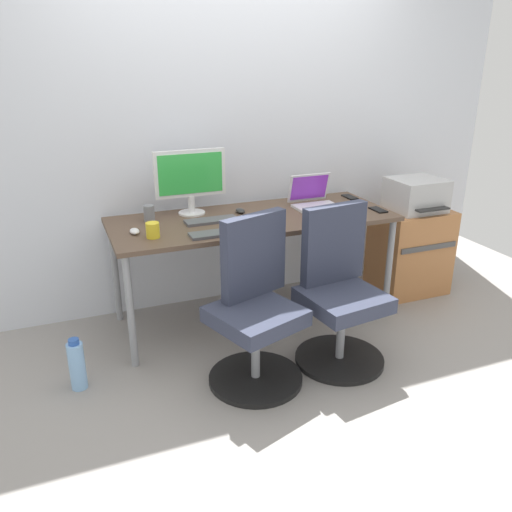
% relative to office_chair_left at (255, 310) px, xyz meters
% --- Properties ---
extents(ground_plane, '(5.28, 5.28, 0.00)m').
position_rel_office_chair_left_xyz_m(ground_plane, '(0.26, 0.67, -0.42)').
color(ground_plane, gray).
extents(back_wall, '(4.40, 0.04, 2.60)m').
position_rel_office_chair_left_xyz_m(back_wall, '(0.26, 1.12, 0.88)').
color(back_wall, silver).
rests_on(back_wall, ground).
extents(desk, '(1.88, 0.74, 0.74)m').
position_rel_office_chair_left_xyz_m(desk, '(0.26, 0.67, 0.26)').
color(desk, brown).
rests_on(desk, ground).
extents(office_chair_left, '(0.56, 0.56, 0.94)m').
position_rel_office_chair_left_xyz_m(office_chair_left, '(0.00, 0.00, 0.00)').
color(office_chair_left, black).
rests_on(office_chair_left, ground).
extents(office_chair_right, '(0.54, 0.54, 0.94)m').
position_rel_office_chair_left_xyz_m(office_chair_right, '(0.54, 0.00, 0.00)').
color(office_chair_right, black).
rests_on(office_chair_right, ground).
extents(side_cabinet, '(0.54, 0.42, 0.66)m').
position_rel_office_chair_left_xyz_m(side_cabinet, '(1.56, 0.66, -0.09)').
color(side_cabinet, '#B77542').
rests_on(side_cabinet, ground).
extents(printer, '(0.38, 0.40, 0.24)m').
position_rel_office_chair_left_xyz_m(printer, '(1.56, 0.66, 0.35)').
color(printer, '#B7B7B7').
rests_on(printer, side_cabinet).
extents(water_bottle_on_floor, '(0.09, 0.09, 0.31)m').
position_rel_office_chair_left_xyz_m(water_bottle_on_floor, '(-0.97, 0.24, -0.28)').
color(water_bottle_on_floor, '#8CBFF2').
rests_on(water_bottle_on_floor, ground).
extents(desktop_monitor, '(0.48, 0.18, 0.43)m').
position_rel_office_chair_left_xyz_m(desktop_monitor, '(-0.10, 0.90, 0.57)').
color(desktop_monitor, silver).
rests_on(desktop_monitor, desk).
extents(open_laptop, '(0.31, 0.28, 0.22)m').
position_rel_office_chair_left_xyz_m(open_laptop, '(0.75, 0.76, 0.38)').
color(open_laptop, silver).
rests_on(open_laptop, desk).
extents(keyboard_by_monitor, '(0.34, 0.12, 0.02)m').
position_rel_office_chair_left_xyz_m(keyboard_by_monitor, '(-0.08, 0.41, 0.33)').
color(keyboard_by_monitor, '#515156').
rests_on(keyboard_by_monitor, desk).
extents(keyboard_by_laptop, '(0.34, 0.12, 0.02)m').
position_rel_office_chair_left_xyz_m(keyboard_by_laptop, '(-0.04, 0.67, 0.33)').
color(keyboard_by_laptop, '#515156').
rests_on(keyboard_by_laptop, desk).
extents(mouse_by_monitor, '(0.06, 0.10, 0.03)m').
position_rel_office_chair_left_xyz_m(mouse_by_monitor, '(-0.54, 0.62, 0.34)').
color(mouse_by_monitor, silver).
rests_on(mouse_by_monitor, desk).
extents(mouse_by_laptop, '(0.06, 0.10, 0.03)m').
position_rel_office_chair_left_xyz_m(mouse_by_laptop, '(0.21, 0.80, 0.34)').
color(mouse_by_laptop, '#2D2D2D').
rests_on(mouse_by_laptop, desk).
extents(coffee_mug, '(0.08, 0.08, 0.09)m').
position_rel_office_chair_left_xyz_m(coffee_mug, '(-0.45, 0.50, 0.37)').
color(coffee_mug, yellow).
rests_on(coffee_mug, desk).
extents(pen_cup, '(0.07, 0.07, 0.10)m').
position_rel_office_chair_left_xyz_m(pen_cup, '(-0.40, 0.84, 0.37)').
color(pen_cup, slate).
rests_on(pen_cup, desk).
extents(phone_near_laptop, '(0.07, 0.14, 0.01)m').
position_rel_office_chair_left_xyz_m(phone_near_laptop, '(1.12, 0.50, 0.33)').
color(phone_near_laptop, black).
rests_on(phone_near_laptop, desk).
extents(phone_near_monitor, '(0.07, 0.14, 0.01)m').
position_rel_office_chair_left_xyz_m(phone_near_monitor, '(1.12, 0.87, 0.33)').
color(phone_near_monitor, black).
rests_on(phone_near_monitor, desk).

